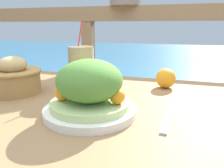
# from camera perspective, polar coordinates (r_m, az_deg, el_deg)

# --- Properties ---
(patio_table) EXTENTS (1.09, 0.76, 0.77)m
(patio_table) POSITION_cam_1_polar(r_m,az_deg,el_deg) (0.69, 3.27, -14.66)
(patio_table) COLOR #997047
(patio_table) RESTS_ON ground_plane
(railing_fence) EXTENTS (2.80, 0.08, 1.11)m
(railing_fence) POSITION_cam_1_polar(r_m,az_deg,el_deg) (1.42, 11.17, 6.44)
(railing_fence) COLOR #937551
(railing_fence) RESTS_ON ground_plane
(sea_backdrop) EXTENTS (12.00, 4.00, 0.52)m
(sea_backdrop) POSITION_cam_1_polar(r_m,az_deg,el_deg) (3.97, 14.56, 3.91)
(sea_backdrop) COLOR teal
(sea_backdrop) RESTS_ON ground_plane
(salad_plate) EXTENTS (0.24, 0.24, 0.15)m
(salad_plate) POSITION_cam_1_polar(r_m,az_deg,el_deg) (0.57, -5.83, -1.89)
(salad_plate) COLOR white
(salad_plate) RESTS_ON patio_table
(drink_glass) EXTENTS (0.09, 0.09, 0.25)m
(drink_glass) POSITION_cam_1_polar(r_m,az_deg,el_deg) (0.78, -8.00, 3.82)
(drink_glass) COLOR tan
(drink_glass) RESTS_ON patio_table
(bread_basket) EXTENTS (0.19, 0.19, 0.13)m
(bread_basket) POSITION_cam_1_polar(r_m,az_deg,el_deg) (0.83, -24.23, 1.52)
(bread_basket) COLOR #AD7F47
(bread_basket) RESTS_ON patio_table
(fork) EXTENTS (0.02, 0.18, 0.00)m
(fork) POSITION_cam_1_polar(r_m,az_deg,el_deg) (0.58, 14.27, -8.60)
(fork) COLOR silver
(fork) RESTS_ON patio_table
(orange_near_basket) EXTENTS (0.07, 0.07, 0.07)m
(orange_near_basket) POSITION_cam_1_polar(r_m,az_deg,el_deg) (0.85, 13.85, 1.49)
(orange_near_basket) COLOR orange
(orange_near_basket) RESTS_ON patio_table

